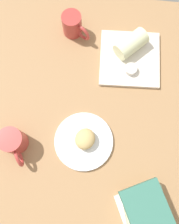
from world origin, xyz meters
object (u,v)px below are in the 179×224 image
Objects in this scene: book_stack at (147,217)px; second_mug at (73,25)px; coffee_mug at (13,142)px; square_plate at (130,59)px; round_plate at (84,141)px; sauce_cup at (131,69)px; scone_pastry at (85,139)px; breakfast_wrap at (131,44)px.

book_stack is 75.65cm from second_mug.
square_plate is at bearing 134.32° from coffee_mug.
sauce_cup is (-29.50, 15.15, 2.15)cm from round_plate.
sauce_cup is 0.18× the size of book_stack.
sauce_cup is 53.50cm from book_stack.
scone_pastry is 40.86cm from breakfast_wrap.
scone_pastry is at bearing 133.65° from round_plate.
coffee_mug is at bearing -50.28° from sauce_cup.
coffee_mug and second_mug have the same top height.
breakfast_wrap is 62.98cm from book_stack.
second_mug is at bearing -112.83° from square_plate.
book_stack is at bearing 25.96° from second_mug.
round_plate is 2.75× the size of scone_pastry.
sauce_cup is at bearing 153.23° from scone_pastry.
sauce_cup is 51.51cm from coffee_mug.
round_plate is 37.72cm from square_plate.
sauce_cup is 0.36× the size of coffee_mug.
square_plate is at bearing 157.16° from round_plate.
book_stack is (52.74, 8.84, 1.60)cm from sauce_cup.
coffee_mug is at bearing -81.15° from scone_pastry.
second_mug is (-48.15, 15.31, -0.03)cm from coffee_mug.
breakfast_wrap is 57.35cm from coffee_mug.
second_mug is (-15.27, -24.27, 2.29)cm from sauce_cup.
square_plate is 54.78cm from coffee_mug.
round_plate is 0.92× the size of square_plate.
sauce_cup is 0.37× the size of breakfast_wrap.
book_stack reaches higher than breakfast_wrap.
book_stack reaches higher than square_plate.
second_mug reaches higher than breakfast_wrap.
scone_pastry is at bearing -26.77° from sauce_cup.
book_stack is (23.74, 23.47, 0.58)cm from scone_pastry.
scone_pastry is at bearing -22.40° from square_plate.
round_plate is at bearing -27.19° from sauce_cup.
round_plate is 45.90cm from second_mug.
breakfast_wrap is at bearing 160.38° from scone_pastry.
square_plate is 2.01× the size of second_mug.
coffee_mug is 50.53cm from second_mug.
scone_pastry is 0.33× the size of square_plate.
second_mug reaches higher than square_plate.
round_plate is at bearing -46.35° from scone_pastry.
sauce_cup is at bearing 152.81° from round_plate.
scone_pastry is 0.31× the size of book_stack.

